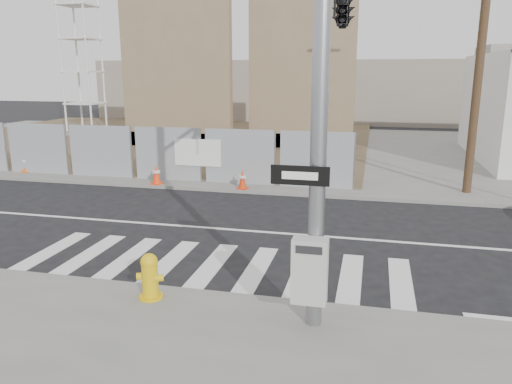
% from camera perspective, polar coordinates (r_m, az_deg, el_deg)
% --- Properties ---
extents(ground, '(100.00, 100.00, 0.00)m').
position_cam_1_polar(ground, '(13.39, -1.64, -4.42)').
color(ground, black).
rests_on(ground, ground).
extents(sidewalk_far, '(50.00, 20.00, 0.12)m').
position_cam_1_polar(sidewalk_far, '(26.81, 6.10, 4.81)').
color(sidewalk_far, slate).
rests_on(sidewalk_far, ground).
extents(signal_pole, '(0.96, 5.87, 7.00)m').
position_cam_1_polar(signal_pole, '(10.30, 9.20, 16.97)').
color(signal_pole, gray).
rests_on(signal_pole, sidewalk_near).
extents(chain_link_fence, '(24.60, 0.04, 2.00)m').
position_cam_1_polar(chain_link_fence, '(22.03, -24.09, 4.56)').
color(chain_link_fence, gray).
rests_on(chain_link_fence, sidewalk_far).
extents(concrete_wall_left, '(6.00, 1.30, 8.00)m').
position_cam_1_polar(concrete_wall_left, '(27.40, -8.97, 11.89)').
color(concrete_wall_left, brown).
rests_on(concrete_wall_left, sidewalk_far).
extents(concrete_wall_right, '(5.50, 1.30, 8.00)m').
position_cam_1_polar(concrete_wall_right, '(26.66, 5.22, 11.95)').
color(concrete_wall_right, brown).
rests_on(concrete_wall_right, sidewalk_far).
extents(utility_pole_right, '(1.60, 0.28, 10.00)m').
position_cam_1_polar(utility_pole_right, '(18.11, 24.44, 15.82)').
color(utility_pole_right, '#483321').
rests_on(utility_pole_right, sidewalk_far).
extents(fire_hydrant, '(0.59, 0.59, 0.85)m').
position_cam_1_polar(fire_hydrant, '(9.36, -12.03, -9.38)').
color(fire_hydrant, gold).
rests_on(fire_hydrant, sidewalk_near).
extents(traffic_cone_b, '(0.38, 0.38, 0.73)m').
position_cam_1_polar(traffic_cone_b, '(22.51, -24.80, 3.00)').
color(traffic_cone_b, '#D8560B').
rests_on(traffic_cone_b, sidewalk_far).
extents(traffic_cone_c, '(0.46, 0.46, 0.72)m').
position_cam_1_polar(traffic_cone_c, '(18.57, -11.32, 1.96)').
color(traffic_cone_c, '#FF380D').
rests_on(traffic_cone_c, sidewalk_far).
extents(traffic_cone_d, '(0.43, 0.43, 0.67)m').
position_cam_1_polar(traffic_cone_d, '(17.49, -1.56, 1.42)').
color(traffic_cone_d, red).
rests_on(traffic_cone_d, sidewalk_far).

